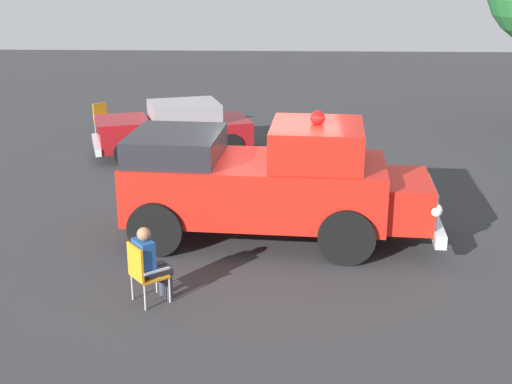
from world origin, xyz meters
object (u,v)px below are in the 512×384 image
at_px(lawn_chair_by_car, 102,117).
at_px(classic_hot_rod, 173,128).
at_px(lawn_chair_near_truck, 143,269).
at_px(traffic_cone, 381,200).
at_px(spectator_seated, 150,261).
at_px(vintage_fire_truck, 268,181).
at_px(lawn_chair_spare, 199,110).

bearing_deg(lawn_chair_by_car, classic_hot_rod, -128.63).
height_order(lawn_chair_near_truck, traffic_cone, lawn_chair_near_truck).
height_order(spectator_seated, traffic_cone, spectator_seated).
bearing_deg(spectator_seated, traffic_cone, -44.94).
relative_size(vintage_fire_truck, traffic_cone, 9.59).
xyz_separation_m(classic_hot_rod, lawn_chair_near_truck, (-9.09, -0.94, -0.16)).
bearing_deg(lawn_chair_near_truck, classic_hot_rod, 5.93).
bearing_deg(traffic_cone, lawn_chair_spare, 31.61).
relative_size(vintage_fire_truck, classic_hot_rod, 1.29).
bearing_deg(lawn_chair_spare, lawn_chair_by_car, 111.46).
bearing_deg(spectator_seated, lawn_chair_spare, 3.18).
bearing_deg(vintage_fire_truck, traffic_cone, -57.96).
height_order(vintage_fire_truck, lawn_chair_by_car, vintage_fire_truck).
height_order(lawn_chair_near_truck, lawn_chair_spare, same).
bearing_deg(spectator_seated, vintage_fire_truck, -33.58).
bearing_deg(lawn_chair_near_truck, spectator_seated, -51.23).
height_order(classic_hot_rod, traffic_cone, classic_hot_rod).
distance_m(lawn_chair_by_car, spectator_seated, 11.61).
relative_size(lawn_chair_by_car, spectator_seated, 0.79).
height_order(classic_hot_rod, lawn_chair_near_truck, classic_hot_rod).
bearing_deg(classic_hot_rod, lawn_chair_by_car, 51.37).
relative_size(vintage_fire_truck, lawn_chair_near_truck, 5.97).
xyz_separation_m(vintage_fire_truck, lawn_chair_near_truck, (-2.80, 1.91, -0.61)).
relative_size(vintage_fire_truck, lawn_chair_spare, 5.97).
relative_size(classic_hot_rod, lawn_chair_near_truck, 4.63).
bearing_deg(lawn_chair_spare, lawn_chair_near_truck, -177.32).
distance_m(lawn_chair_near_truck, lawn_chair_spare, 12.28).
height_order(lawn_chair_by_car, spectator_seated, spectator_seated).
relative_size(lawn_chair_by_car, lawn_chair_spare, 1.00).
bearing_deg(classic_hot_rod, vintage_fire_truck, -155.62).
relative_size(classic_hot_rod, spectator_seated, 3.66).
distance_m(lawn_chair_near_truck, lawn_chair_by_car, 11.65).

